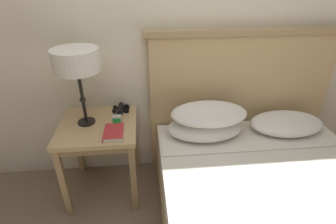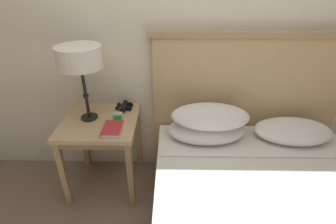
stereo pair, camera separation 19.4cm
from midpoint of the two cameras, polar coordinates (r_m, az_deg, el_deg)
wall_back at (r=2.09m, az=3.88°, el=18.11°), size 8.00×0.06×2.60m
nightstand at (r=2.13m, az=-11.82°, el=-3.71°), size 0.58×0.58×0.65m
bed at (r=1.91m, az=24.21°, el=-21.32°), size 1.62×2.04×1.28m
table_lamp at (r=1.94m, az=-15.88°, el=11.05°), size 0.32×0.32×0.57m
book_on_nightstand at (r=1.92m, az=-9.15°, el=-3.76°), size 0.14×0.20×0.03m
binoculars_pair at (r=2.20m, az=-6.98°, el=1.13°), size 0.14×0.16×0.05m
alarm_clock at (r=2.04m, az=-8.08°, el=-1.06°), size 0.07×0.05×0.06m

